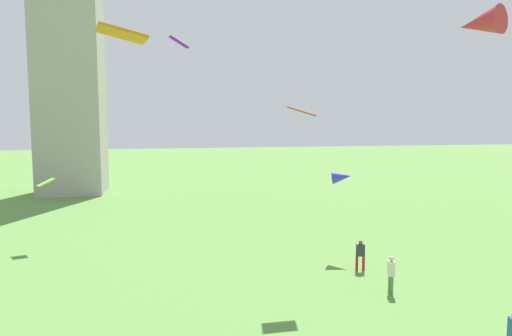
{
  "coord_description": "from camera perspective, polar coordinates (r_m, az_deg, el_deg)",
  "views": [
    {
      "loc": [
        -1.91,
        -1.83,
        7.77
      ],
      "look_at": [
        2.29,
        20.32,
        5.37
      ],
      "focal_mm": 33.24,
      "sensor_mm": 36.0,
      "label": 1
    }
  ],
  "objects": [
    {
      "name": "kite_flying_7",
      "position": [
        27.19,
        10.27,
        -1.06
      ],
      "size": [
        1.35,
        1.17,
        0.88
      ],
      "rotation": [
        0.0,
        0.0,
        1.11
      ],
      "color": "#3A35D6"
    },
    {
      "name": "kite_flying_0",
      "position": [
        22.06,
        5.47,
        6.83
      ],
      "size": [
        1.4,
        1.07,
        0.5
      ],
      "rotation": [
        0.0,
        0.0,
        3.0
      ],
      "color": "#B84B25"
    },
    {
      "name": "kite_flying_6",
      "position": [
        18.32,
        -9.3,
        14.73
      ],
      "size": [
        0.73,
        1.19,
        0.59
      ],
      "rotation": [
        0.0,
        0.0,
        1.61
      ],
      "color": "#7B0FC5"
    },
    {
      "name": "kite_flying_3",
      "position": [
        15.89,
        -15.83,
        15.29
      ],
      "size": [
        1.71,
        1.35,
        0.46
      ],
      "rotation": [
        0.0,
        0.0,
        0.21
      ],
      "color": "orange"
    },
    {
      "name": "person_0",
      "position": [
        22.25,
        15.94,
        -11.97
      ],
      "size": [
        0.36,
        0.51,
        1.7
      ],
      "rotation": [
        0.0,
        0.0,
        1.31
      ],
      "color": "#51754C",
      "rests_on": "ground_plane"
    },
    {
      "name": "kite_flying_2",
      "position": [
        25.05,
        25.36,
        15.47
      ],
      "size": [
        2.11,
        2.38,
        1.47
      ],
      "rotation": [
        0.0,
        0.0,
        3.61
      ],
      "color": "red"
    },
    {
      "name": "person_2",
      "position": [
        25.05,
        12.45,
        -10.0
      ],
      "size": [
        0.49,
        0.27,
        1.57
      ],
      "rotation": [
        0.0,
        0.0,
        6.19
      ],
      "color": "red",
      "rests_on": "ground_plane"
    },
    {
      "name": "kite_flying_1",
      "position": [
        31.12,
        -23.97,
        -1.6
      ],
      "size": [
        1.16,
        1.08,
        0.48
      ],
      "rotation": [
        0.0,
        0.0,
        0.53
      ],
      "color": "#7BEE2C"
    }
  ]
}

